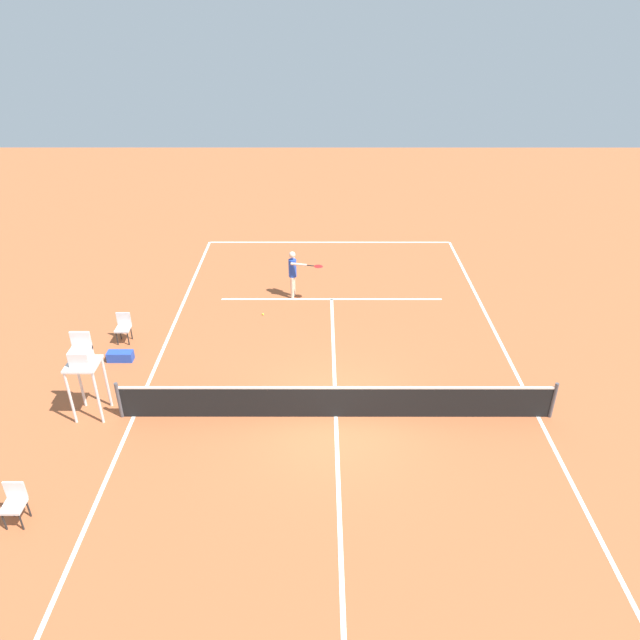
# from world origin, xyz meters

# --- Properties ---
(ground_plane) EXTENTS (60.00, 60.00, 0.00)m
(ground_plane) POSITION_xyz_m (0.00, 0.00, 0.00)
(ground_plane) COLOR #AD5933
(court_lines) EXTENTS (10.78, 24.48, 0.01)m
(court_lines) POSITION_xyz_m (0.00, 0.00, 0.00)
(court_lines) COLOR white
(court_lines) RESTS_ON ground
(tennis_net) EXTENTS (11.38, 0.10, 1.07)m
(tennis_net) POSITION_xyz_m (0.00, 0.00, 0.50)
(tennis_net) COLOR #4C4C51
(tennis_net) RESTS_ON ground
(player_serving) EXTENTS (1.26, 0.81, 1.79)m
(player_serving) POSITION_xyz_m (1.36, -6.87, 1.07)
(player_serving) COLOR beige
(player_serving) RESTS_ON ground
(tennis_ball) EXTENTS (0.07, 0.07, 0.07)m
(tennis_ball) POSITION_xyz_m (2.40, -5.51, 0.03)
(tennis_ball) COLOR #CCE033
(tennis_ball) RESTS_ON ground
(umpire_chair) EXTENTS (0.80, 0.80, 2.41)m
(umpire_chair) POSITION_xyz_m (6.41, -0.13, 1.61)
(umpire_chair) COLOR silver
(umpire_chair) RESTS_ON ground
(courtside_chair_near) EXTENTS (0.44, 0.46, 0.95)m
(courtside_chair_near) POSITION_xyz_m (6.78, 3.46, 0.53)
(courtside_chair_near) COLOR #262626
(courtside_chair_near) RESTS_ON ground
(courtside_chair_mid) EXTENTS (0.44, 0.46, 0.95)m
(courtside_chair_mid) POSITION_xyz_m (6.65, -3.82, 0.53)
(courtside_chair_mid) COLOR #262626
(courtside_chair_mid) RESTS_ON ground
(equipment_bag) EXTENTS (0.76, 0.32, 0.30)m
(equipment_bag) POSITION_xyz_m (6.47, -2.68, 0.15)
(equipment_bag) COLOR #2647B7
(equipment_bag) RESTS_ON ground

